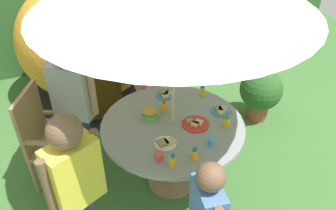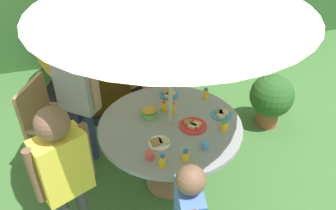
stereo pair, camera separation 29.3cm
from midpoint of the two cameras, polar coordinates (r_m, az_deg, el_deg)
name	(u,v)px [view 2 (the right image)]	position (r m, az deg, el deg)	size (l,w,h in m)	color
ground_plane	(170,182)	(3.56, 2.75, -12.89)	(10.00, 10.00, 0.02)	#3D6B33
garden_table	(170,134)	(3.12, 3.08, -5.09)	(1.30, 1.30, 0.75)	#93704C
wooden_chair	(48,125)	(3.48, -17.31, -3.37)	(0.60, 0.62, 1.02)	#93704C
dome_tent	(103,37)	(4.61, -9.17, 11.25)	(1.94, 1.94, 1.60)	orange
potted_plant	(271,98)	(4.23, 18.98, 1.14)	(0.52, 0.52, 0.68)	brown
child_in_pink_shirt	(150,67)	(3.74, -0.87, 6.44)	(0.22, 0.44, 1.31)	#3F3F47
child_in_grey_shirt	(76,85)	(3.33, -12.80, 3.22)	(0.42, 0.40, 1.44)	navy
child_in_yellow_shirt	(63,165)	(2.53, -14.18, -10.01)	(0.44, 0.33, 1.39)	#3F3F47
snack_bowl	(149,112)	(3.11, -0.54, -1.31)	(0.16, 0.16, 0.08)	#66B259
plate_far_right	(193,125)	(3.02, 6.99, -3.54)	(0.25, 0.25, 0.03)	red
plate_mid_left	(169,94)	(3.41, 2.61, 1.76)	(0.19, 0.19, 0.03)	#338CD8
plate_near_right	(222,114)	(3.20, 11.65, -1.58)	(0.19, 0.19, 0.03)	#338CD8
plate_front_edge	(159,142)	(2.83, 1.54, -6.46)	(0.19, 0.19, 0.03)	white
juice_bottle_near_left	(186,156)	(2.68, 6.15, -8.63)	(0.06, 0.06, 0.10)	yellow
juice_bottle_far_left	(206,93)	(3.38, 8.86, 1.86)	(0.05, 0.05, 0.11)	yellow
juice_bottle_center_front	(224,126)	(3.00, 12.28, -3.58)	(0.06, 0.06, 0.10)	yellow
juice_bottle_center_back	(173,108)	(3.14, 3.48, -0.58)	(0.05, 0.05, 0.12)	yellow
juice_bottle_mid_right	(164,106)	(3.16, 1.96, -0.31)	(0.05, 0.05, 0.11)	yellow
juice_bottle_back_edge	(162,161)	(2.61, 2.28, -9.58)	(0.05, 0.05, 0.12)	yellow
cup_near	(150,155)	(2.69, 0.08, -8.61)	(0.07, 0.07, 0.06)	#E04C47
cup_far	(205,145)	(2.81, 9.30, -6.78)	(0.06, 0.06, 0.06)	#4C99D8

